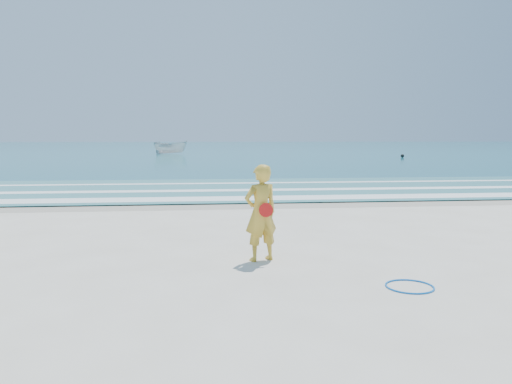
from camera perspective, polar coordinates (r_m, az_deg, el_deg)
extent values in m
plane|color=silver|center=(8.91, 0.55, -9.32)|extent=(400.00, 400.00, 0.00)
cube|color=#B2A893|center=(17.71, -2.85, -1.43)|extent=(400.00, 2.40, 0.00)
cube|color=#19727F|center=(113.54, -5.66, 5.17)|extent=(400.00, 190.00, 0.04)
cube|color=#59B7AD|center=(22.66, -3.58, 0.40)|extent=(400.00, 10.00, 0.01)
cube|color=white|center=(18.99, -3.07, -0.74)|extent=(400.00, 1.40, 0.01)
cube|color=white|center=(21.86, -3.48, 0.20)|extent=(400.00, 0.90, 0.01)
cube|color=white|center=(25.14, -3.83, 1.01)|extent=(400.00, 0.60, 0.01)
torus|color=blue|center=(8.50, 17.15, -10.27)|extent=(0.90, 0.90, 0.03)
imported|color=silver|center=(67.71, -9.74, 5.05)|extent=(4.82, 2.63, 1.76)
sphere|color=black|center=(57.81, 16.39, 3.99)|extent=(0.40, 0.40, 0.40)
imported|color=gold|center=(9.63, 0.55, -2.40)|extent=(0.80, 0.67, 1.88)
cylinder|color=red|center=(9.45, 1.16, -2.08)|extent=(0.27, 0.08, 0.27)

